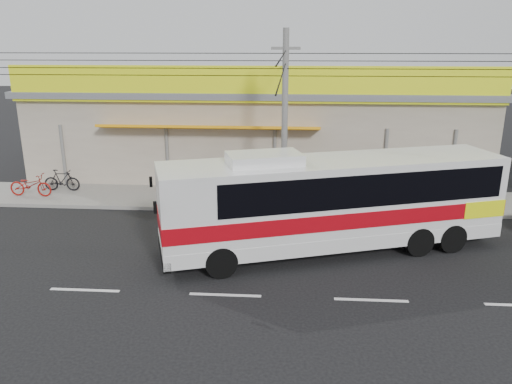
# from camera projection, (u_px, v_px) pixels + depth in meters

# --- Properties ---
(ground) EXTENTS (120.00, 120.00, 0.00)m
(ground) POSITION_uv_depth(u_px,v_px,m) (235.00, 258.00, 16.21)
(ground) COLOR black
(ground) RESTS_ON ground
(sidewalk) EXTENTS (30.00, 3.20, 0.15)m
(sidewalk) POSITION_uv_depth(u_px,v_px,m) (250.00, 199.00, 21.91)
(sidewalk) COLOR slate
(sidewalk) RESTS_ON ground
(lane_markings) EXTENTS (50.00, 0.12, 0.01)m
(lane_markings) POSITION_uv_depth(u_px,v_px,m) (225.00, 295.00, 13.83)
(lane_markings) COLOR silver
(lane_markings) RESTS_ON ground
(storefront_building) EXTENTS (22.60, 9.20, 5.70)m
(storefront_building) POSITION_uv_depth(u_px,v_px,m) (259.00, 128.00, 26.54)
(storefront_building) COLOR #9F9180
(storefront_building) RESTS_ON ground
(coach_bus) EXTENTS (11.43, 5.74, 3.47)m
(coach_bus) POSITION_uv_depth(u_px,v_px,m) (338.00, 197.00, 16.26)
(coach_bus) COLOR silver
(coach_bus) RESTS_ON ground
(motorbike_red) EXTENTS (1.94, 0.74, 1.00)m
(motorbike_red) POSITION_uv_depth(u_px,v_px,m) (30.00, 185.00, 21.96)
(motorbike_red) COLOR maroon
(motorbike_red) RESTS_ON sidewalk
(motorbike_dark) EXTENTS (1.65, 0.48, 0.99)m
(motorbike_dark) POSITION_uv_depth(u_px,v_px,m) (62.00, 180.00, 22.73)
(motorbike_dark) COLOR black
(motorbike_dark) RESTS_ON sidewalk
(utility_pole) EXTENTS (34.00, 14.00, 7.20)m
(utility_pole) POSITION_uv_depth(u_px,v_px,m) (286.00, 64.00, 18.38)
(utility_pole) COLOR #5F5F5D
(utility_pole) RESTS_ON ground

